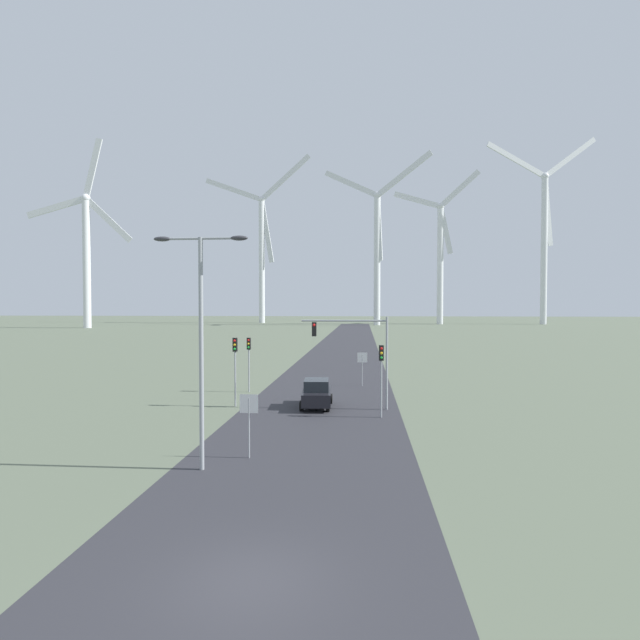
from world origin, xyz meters
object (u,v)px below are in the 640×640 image
(traffic_light_post_near_right, at_px, (381,365))
(wind_turbine_center, at_px, (377,244))
(streetlamp, at_px, (201,321))
(wind_turbine_right, at_px, (440,252))
(wind_turbine_far_right, at_px, (544,232))
(wind_turbine_left, at_px, (262,245))
(traffic_light_post_mid_left, at_px, (249,352))
(wind_turbine_far_left, at_px, (86,247))
(traffic_light_post_near_left, at_px, (235,357))
(traffic_light_mast_overhead, at_px, (356,342))
(stop_sign_far, at_px, (362,363))
(stop_sign_near, at_px, (249,413))
(car_approaching, at_px, (317,393))

(traffic_light_post_near_right, bearing_deg, wind_turbine_center, 88.48)
(streetlamp, relative_size, wind_turbine_right, 0.17)
(wind_turbine_far_right, bearing_deg, wind_turbine_left, 177.61)
(traffic_light_post_mid_left, height_order, wind_turbine_far_right, wind_turbine_far_right)
(wind_turbine_far_left, distance_m, wind_turbine_left, 63.34)
(streetlamp, bearing_deg, traffic_light_post_near_right, 53.04)
(traffic_light_post_near_left, bearing_deg, wind_turbine_far_right, 64.47)
(traffic_light_post_near_right, relative_size, wind_turbine_far_right, 0.06)
(traffic_light_mast_overhead, bearing_deg, stop_sign_far, 87.47)
(traffic_light_mast_overhead, bearing_deg, traffic_light_post_mid_left, 145.68)
(traffic_light_post_mid_left, xyz_separation_m, wind_turbine_center, (13.47, 132.61, 24.52))
(streetlamp, relative_size, stop_sign_near, 3.38)
(stop_sign_far, bearing_deg, wind_turbine_far_left, 129.04)
(streetlamp, xyz_separation_m, wind_turbine_right, (33.92, 161.41, 19.86))
(traffic_light_post_near_left, distance_m, wind_turbine_far_left, 133.02)
(traffic_light_post_mid_left, relative_size, wind_turbine_far_left, 0.07)
(traffic_light_post_near_left, bearing_deg, stop_sign_near, -72.45)
(car_approaching, bearing_deg, wind_turbine_far_right, 66.10)
(wind_turbine_far_left, relative_size, wind_turbine_right, 1.03)
(wind_turbine_center, bearing_deg, traffic_light_post_mid_left, -95.80)
(traffic_light_post_mid_left, xyz_separation_m, wind_turbine_far_right, (72.56, 145.70, 29.41))
(stop_sign_near, xyz_separation_m, traffic_light_post_near_right, (5.98, 8.32, 1.18))
(wind_turbine_left, bearing_deg, streetlamp, -79.27)
(traffic_light_mast_overhead, distance_m, car_approaching, 4.23)
(wind_turbine_center, bearing_deg, wind_turbine_far_right, 12.49)
(streetlamp, distance_m, traffic_light_post_near_left, 12.82)
(traffic_light_post_near_right, distance_m, traffic_light_post_mid_left, 12.52)
(wind_turbine_far_left, distance_m, wind_turbine_center, 90.84)
(traffic_light_post_mid_left, distance_m, wind_turbine_right, 149.76)
(streetlamp, xyz_separation_m, stop_sign_far, (6.40, 21.51, -4.05))
(wind_turbine_far_right, bearing_deg, traffic_light_post_near_left, -115.53)
(car_approaching, height_order, wind_turbine_left, wind_turbine_left)
(traffic_light_post_near_right, bearing_deg, wind_turbine_far_right, 67.75)
(traffic_light_mast_overhead, xyz_separation_m, wind_turbine_center, (5.26, 138.21, 23.28))
(traffic_light_post_near_right, distance_m, wind_turbine_center, 142.65)
(streetlamp, xyz_separation_m, wind_turbine_left, (-31.81, 167.85, 23.55))
(traffic_light_mast_overhead, distance_m, wind_turbine_right, 153.25)
(streetlamp, relative_size, wind_turbine_far_right, 0.14)
(wind_turbine_left, bearing_deg, wind_turbine_far_right, -2.39)
(car_approaching, xyz_separation_m, wind_turbine_left, (-35.27, 155.23, 28.60))
(stop_sign_near, xyz_separation_m, traffic_light_mast_overhead, (4.46, 10.60, 2.34))
(streetlamp, height_order, wind_turbine_far_right, wind_turbine_far_right)
(wind_turbine_left, bearing_deg, wind_turbine_right, -5.59)
(traffic_light_post_near_left, bearing_deg, wind_turbine_far_left, 123.73)
(wind_turbine_right, bearing_deg, stop_sign_far, -101.13)
(traffic_light_post_near_left, height_order, wind_turbine_center, wind_turbine_center)
(wind_turbine_far_left, bearing_deg, traffic_light_post_mid_left, -55.03)
(stop_sign_far, distance_m, wind_turbine_far_left, 130.83)
(traffic_light_post_near_left, xyz_separation_m, wind_turbine_right, (35.77, 149.02, 22.55))
(stop_sign_near, height_order, stop_sign_far, stop_sign_near)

